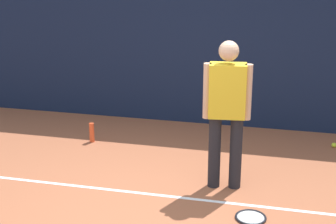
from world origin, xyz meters
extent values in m
plane|color=#9E5638|center=(0.00, 0.00, 0.00)|extent=(12.00, 12.00, 0.00)
cube|color=#141E38|center=(0.00, 3.00, 1.15)|extent=(10.00, 0.10, 2.29)
cube|color=white|center=(0.00, 0.44, 0.00)|extent=(9.00, 0.05, 0.00)
cylinder|color=black|center=(0.44, 0.82, 0.42)|extent=(0.14, 0.14, 0.85)
cylinder|color=black|center=(0.68, 0.85, 0.42)|extent=(0.14, 0.14, 0.85)
cube|color=yellow|center=(0.56, 0.83, 1.15)|extent=(0.42, 0.27, 0.60)
sphere|color=#D8A884|center=(0.56, 0.83, 1.59)|extent=(0.22, 0.22, 0.22)
cylinder|color=#D8A884|center=(0.34, 0.81, 1.14)|extent=(0.09, 0.09, 0.62)
cylinder|color=#D8A884|center=(0.78, 0.86, 1.14)|extent=(0.09, 0.09, 0.62)
torus|color=black|center=(0.93, 0.16, 0.01)|extent=(0.40, 0.40, 0.02)
cylinder|color=#B2B2B2|center=(0.93, 0.16, 0.01)|extent=(0.34, 0.34, 0.00)
sphere|color=#CCE033|center=(1.88, 2.39, 0.03)|extent=(0.07, 0.07, 0.07)
cylinder|color=#D84C26|center=(-1.45, 1.80, 0.14)|extent=(0.07, 0.07, 0.28)
camera|label=1|loc=(1.19, -4.55, 2.66)|focal=54.86mm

